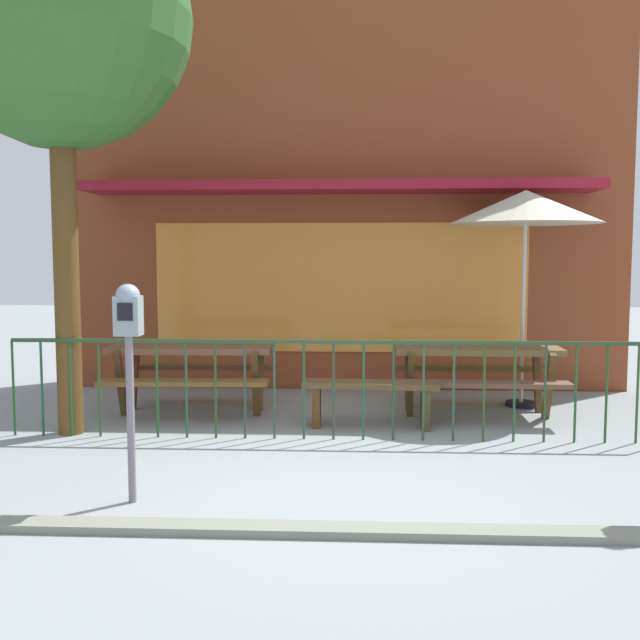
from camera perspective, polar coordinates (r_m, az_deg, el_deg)
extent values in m
plane|color=gray|center=(5.60, 0.52, -13.41)|extent=(40.00, 40.00, 0.00)
cube|color=#491D16|center=(9.99, 1.60, -5.14)|extent=(7.51, 0.54, 0.01)
cube|color=brown|center=(9.88, 1.65, 11.00)|extent=(7.51, 0.50, 5.59)
cube|color=orange|center=(9.58, 1.59, 2.55)|extent=(4.88, 0.02, 1.70)
cube|color=maroon|center=(9.23, 1.55, 10.39)|extent=(6.38, 0.78, 0.12)
cube|color=#264224|center=(6.96, 1.08, -1.73)|extent=(6.31, 0.04, 0.04)
cylinder|color=#1C4E1F|center=(7.79, -22.89, -4.92)|extent=(0.02, 0.02, 0.95)
cylinder|color=#1D4E30|center=(7.67, -20.95, -5.01)|extent=(0.02, 0.02, 0.95)
cylinder|color=#1D4F29|center=(7.56, -18.95, -5.09)|extent=(0.02, 0.02, 0.95)
cylinder|color=#224921|center=(7.46, -16.90, -5.17)|extent=(0.02, 0.02, 0.95)
cylinder|color=#2C4B2A|center=(7.37, -14.79, -5.25)|extent=(0.02, 0.02, 0.95)
cylinder|color=#1E4720|center=(7.29, -12.64, -5.31)|extent=(0.02, 0.02, 0.95)
cylinder|color=#21492B|center=(7.22, -10.43, -5.38)|extent=(0.02, 0.02, 0.95)
cylinder|color=#253F20|center=(7.16, -8.19, -5.43)|extent=(0.02, 0.02, 0.95)
cylinder|color=#263D2E|center=(7.11, -5.91, -5.48)|extent=(0.02, 0.02, 0.95)
cylinder|color=#284332|center=(7.07, -3.60, -5.52)|extent=(0.02, 0.02, 0.95)
cylinder|color=#24472A|center=(7.04, -1.27, -5.55)|extent=(0.02, 0.02, 0.95)
cylinder|color=#283E2C|center=(7.03, 1.07, -5.58)|extent=(0.02, 0.02, 0.95)
cylinder|color=#1C4D32|center=(7.03, 3.42, -5.59)|extent=(0.02, 0.02, 0.95)
cylinder|color=#1E3F29|center=(7.04, 5.77, -5.59)|extent=(0.02, 0.02, 0.95)
cylinder|color=#284B30|center=(7.06, 8.10, -5.59)|extent=(0.02, 0.02, 0.95)
cylinder|color=#2B4930|center=(7.09, 10.42, -5.57)|extent=(0.02, 0.02, 0.95)
cylinder|color=#274722|center=(7.13, 12.72, -5.55)|extent=(0.02, 0.02, 0.95)
cylinder|color=#284A2B|center=(7.18, 14.98, -5.52)|extent=(0.02, 0.02, 0.95)
cylinder|color=#254428|center=(7.25, 17.21, -5.48)|extent=(0.02, 0.02, 0.95)
cylinder|color=#1F4F23|center=(7.33, 19.39, -5.43)|extent=(0.02, 0.02, 0.95)
cylinder|color=#23481E|center=(7.41, 21.53, -5.38)|extent=(0.02, 0.02, 0.95)
cylinder|color=#2B4D20|center=(7.51, 23.61, -5.32)|extent=(0.02, 0.02, 0.95)
cube|color=brown|center=(8.30, -9.96, -2.15)|extent=(1.82, 0.82, 0.07)
cube|color=brown|center=(7.82, -10.69, -4.84)|extent=(1.81, 0.32, 0.05)
cube|color=brown|center=(8.88, -9.26, -3.62)|extent=(1.81, 0.32, 0.05)
cube|color=#51361C|center=(8.26, -15.34, -4.89)|extent=(0.08, 0.35, 0.78)
cube|color=brown|center=(8.79, -14.32, -4.26)|extent=(0.08, 0.35, 0.78)
cube|color=brown|center=(7.98, -5.07, -5.08)|extent=(0.08, 0.35, 0.78)
cube|color=brown|center=(8.53, -4.67, -4.41)|extent=(0.08, 0.35, 0.78)
cube|color=brown|center=(8.28, 12.14, -2.21)|extent=(1.81, 0.79, 0.07)
cube|color=brown|center=(7.78, 12.67, -4.92)|extent=(1.80, 0.29, 0.05)
cube|color=brown|center=(8.86, 11.60, -3.69)|extent=(1.80, 0.29, 0.05)
cube|color=#503F19|center=(7.98, 7.10, -5.09)|extent=(0.08, 0.35, 0.78)
cube|color=#4E342A|center=(8.53, 6.90, -4.42)|extent=(0.08, 0.35, 0.78)
cube|color=brown|center=(8.20, 17.50, -5.02)|extent=(0.08, 0.35, 0.78)
cube|color=brown|center=(8.73, 16.64, -4.38)|extent=(0.08, 0.35, 0.78)
cylinder|color=black|center=(8.97, 15.46, -6.35)|extent=(0.36, 0.36, 0.05)
cylinder|color=beige|center=(8.81, 15.64, 1.40)|extent=(0.04, 0.04, 2.47)
cone|color=beige|center=(8.81, 15.82, 8.53)|extent=(1.75, 1.75, 0.38)
cube|color=brown|center=(7.53, 3.99, -5.06)|extent=(1.42, 0.40, 0.06)
cube|color=#513717|center=(7.62, -0.26, -6.66)|extent=(0.08, 0.29, 0.45)
cube|color=#4B3E21|center=(7.58, 8.25, -6.77)|extent=(0.08, 0.29, 0.45)
cylinder|color=slate|center=(5.42, -14.61, -7.56)|extent=(0.06, 0.06, 1.21)
cube|color=#82979A|center=(5.31, -14.79, 0.32)|extent=(0.18, 0.14, 0.28)
sphere|color=#8392A2|center=(5.30, -14.82, 1.83)|extent=(0.17, 0.17, 0.17)
cube|color=black|center=(5.24, -15.04, 0.62)|extent=(0.11, 0.01, 0.12)
cylinder|color=brown|center=(7.58, -19.27, 4.10)|extent=(0.24, 0.24, 3.36)
sphere|color=#366B2B|center=(7.91, -19.81, 21.60)|extent=(2.54, 2.54, 2.54)
cube|color=gray|center=(4.84, 0.11, -16.44)|extent=(10.52, 0.20, 0.11)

